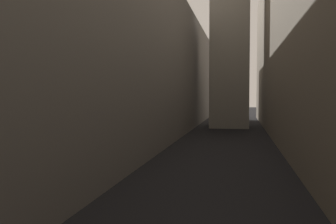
# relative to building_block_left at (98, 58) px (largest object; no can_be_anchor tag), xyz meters

# --- Properties ---
(ground_plane) EXTENTS (264.00, 264.00, 0.00)m
(ground_plane) POSITION_rel_building_block_left_xyz_m (12.68, -2.00, -9.10)
(ground_plane) COLOR black
(building_block_left) EXTENTS (14.36, 108.00, 18.19)m
(building_block_left) POSITION_rel_building_block_left_xyz_m (0.00, 0.00, 0.00)
(building_block_left) COLOR slate
(building_block_left) RESTS_ON ground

